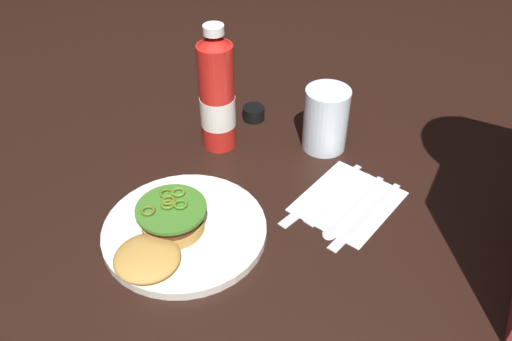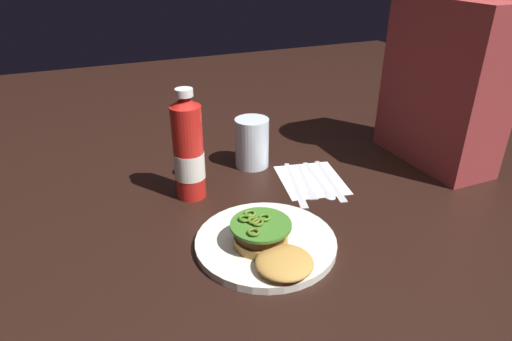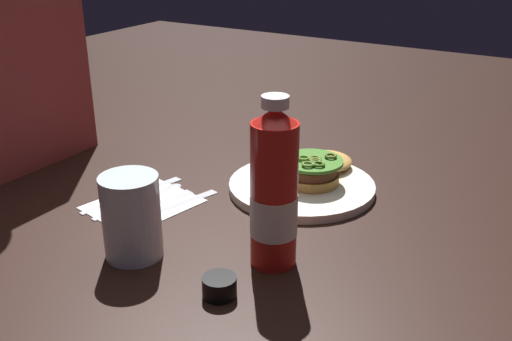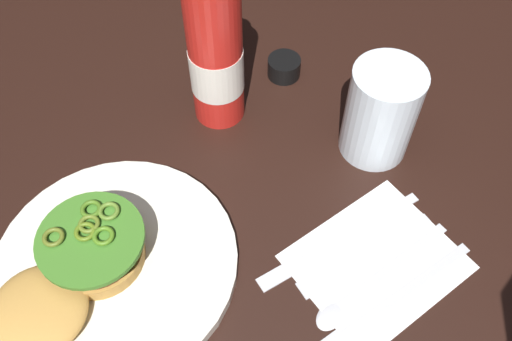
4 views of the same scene
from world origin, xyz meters
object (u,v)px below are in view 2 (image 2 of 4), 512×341
Objects in this scene: dinner_plate at (266,242)px; spoon_utensil at (321,183)px; steak_knife at (296,186)px; diner_person at (450,56)px; napkin at (311,180)px; burger_sandwich at (267,244)px; ketchup_bottle at (189,152)px; fork_utensil at (307,183)px; condiment_cup at (187,168)px; butter_knife at (332,182)px; water_glass at (252,143)px.

dinner_plate reaches higher than spoon_utensil.
diner_person reaches higher than steak_knife.
spoon_utensil reaches higher than napkin.
ketchup_bottle is (-0.28, -0.06, 0.08)m from burger_sandwich.
dinner_plate reaches higher than fork_utensil.
steak_knife is 0.49m from diner_person.
dinner_plate is at bearing 159.11° from burger_sandwich.
ketchup_bottle is 1.16× the size of steak_knife.
fork_utensil is at bearing 55.76° from condiment_cup.
ketchup_bottle is at bearing -167.55° from burger_sandwich.
spoon_utensil is at bearing 75.60° from ketchup_bottle.
dinner_plate reaches higher than butter_knife.
water_glass is 0.73× the size of napkin.
spoon_utensil is (-0.21, 0.24, -0.03)m from burger_sandwich.
water_glass is 0.59× the size of steak_knife.
ketchup_bottle is (-0.24, -0.08, 0.10)m from dinner_plate.
burger_sandwich is (0.04, -0.01, 0.03)m from dinner_plate.
diner_person is (-0.01, 0.32, 0.27)m from butter_knife.
water_glass is 0.18m from fork_utensil.
steak_knife is at bearing 138.19° from dinner_plate.
condiment_cup is at bearing -128.31° from steak_knife.
fork_utensil is at bearing -121.00° from spoon_utensil.
dinner_plate reaches higher than napkin.
burger_sandwich is 0.31m from fork_utensil.
water_glass is at bearing 115.39° from ketchup_bottle.
condiment_cup is at bearing -123.92° from spoon_utensil.
steak_knife reaches higher than napkin.
steak_knife is 1.23× the size of fork_utensil.
butter_knife is at bearing 46.63° from napkin.
water_glass reaches higher than napkin.
water_glass is 0.17m from steak_knife.
condiment_cup is at bearing -173.79° from burger_sandwich.
condiment_cup reaches higher than steak_knife.
condiment_cup is at bearing -97.27° from water_glass.
butter_knife is at bearing 39.23° from water_glass.
water_glass is at bearing -146.48° from spoon_utensil.
condiment_cup is 0.30m from fork_utensil.
water_glass reaches higher than spoon_utensil.
condiment_cup is at bearing 170.04° from ketchup_bottle.
ketchup_bottle is at bearing -103.71° from butter_knife.
condiment_cup is at bearing -124.24° from fork_utensil.
napkin is at bearing 60.03° from condiment_cup.
condiment_cup is (-0.11, 0.02, -0.10)m from ketchup_bottle.
napkin is at bearing 81.22° from ketchup_bottle.
burger_sandwich is at bearing -49.04° from spoon_utensil.
napkin is at bearing 108.85° from steak_knife.
fork_utensil is 0.30× the size of diner_person.
napkin is 0.82× the size of butter_knife.
condiment_cup is 0.31m from napkin.
spoon_utensil is 0.89× the size of butter_knife.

